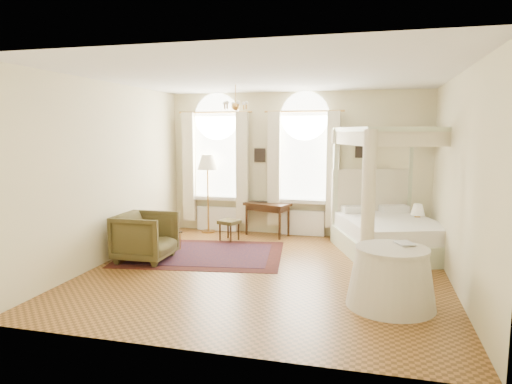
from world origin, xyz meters
TOP-DOWN VIEW (x-y plane):
  - ground at (0.00, 0.00)m, footprint 6.00×6.00m
  - room_walls at (0.00, 0.00)m, footprint 6.00×6.00m
  - window_left at (-1.90, 2.87)m, footprint 1.62×0.27m
  - window_right at (0.20, 2.87)m, footprint 1.62×0.27m
  - chandelier at (-0.90, 1.20)m, footprint 0.51×0.45m
  - wall_pictures at (0.09, 2.97)m, footprint 2.54×0.03m
  - canopy_bed at (2.11, 1.75)m, footprint 2.51×2.76m
  - nightstand at (2.70, 2.12)m, footprint 0.47×0.46m
  - nightstand_lamp at (2.64, 2.19)m, footprint 0.28×0.28m
  - writing_desk at (-0.60, 2.70)m, footprint 1.13×0.83m
  - laptop at (-0.77, 2.79)m, footprint 0.37×0.26m
  - stool at (-1.31, 2.03)m, footprint 0.50×0.50m
  - armchair at (-2.34, 0.12)m, footprint 1.01×0.98m
  - coffee_table at (-2.30, 0.87)m, footprint 0.67×0.57m
  - floor_lamp at (-2.05, 2.70)m, footprint 0.48×0.48m
  - oriental_rug at (-1.47, 0.78)m, footprint 3.40×2.66m
  - side_table at (2.02, -1.10)m, footprint 1.22×1.22m
  - book at (2.09, -0.91)m, footprint 0.32×0.36m

SIDE VIEW (x-z plane):
  - ground at x=0.00m, z-range 0.00..0.00m
  - oriental_rug at x=-1.47m, z-range 0.00..0.01m
  - nightstand at x=2.70m, z-range 0.00..0.53m
  - coffee_table at x=-2.30m, z-range 0.16..0.54m
  - stool at x=-1.31m, z-range 0.15..0.60m
  - side_table at x=2.02m, z-range -0.01..0.82m
  - armchair at x=-2.34m, z-range 0.00..0.90m
  - canopy_bed at x=2.11m, z-range -0.68..1.81m
  - writing_desk at x=-0.60m, z-range 0.27..1.03m
  - laptop at x=-0.77m, z-range 0.76..0.79m
  - nightstand_lamp at x=2.64m, z-range 0.60..1.01m
  - book at x=2.09m, z-range 0.83..0.86m
  - window_left at x=-1.90m, z-range -0.16..3.13m
  - window_right at x=0.20m, z-range -0.16..3.13m
  - floor_lamp at x=-2.05m, z-range 0.66..2.51m
  - wall_pictures at x=0.09m, z-range 1.70..2.09m
  - room_walls at x=0.00m, z-range -1.02..4.98m
  - chandelier at x=-0.90m, z-range 2.66..3.16m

